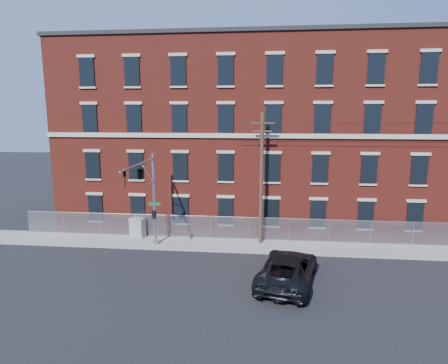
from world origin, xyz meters
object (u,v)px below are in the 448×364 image
at_px(traffic_signal_mast, 144,182).
at_px(utility_pole_near, 261,176).
at_px(utility_cabinet, 138,227).
at_px(pickup_truck, 288,269).

xyz_separation_m(traffic_signal_mast, utility_pole_near, (8.00, 3.42, -0.05)).
xyz_separation_m(utility_pole_near, utility_cabinet, (-9.92, 0.40, -4.44)).
height_order(utility_pole_near, pickup_truck, utility_pole_near).
bearing_deg(traffic_signal_mast, utility_cabinet, 116.74).
relative_size(pickup_truck, utility_cabinet, 4.16).
height_order(traffic_signal_mast, utility_cabinet, traffic_signal_mast).
bearing_deg(utility_pole_near, utility_cabinet, 177.69).
relative_size(traffic_signal_mast, pickup_truck, 1.08).
relative_size(traffic_signal_mast, utility_pole_near, 0.70).
bearing_deg(utility_pole_near, traffic_signal_mast, -156.86).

